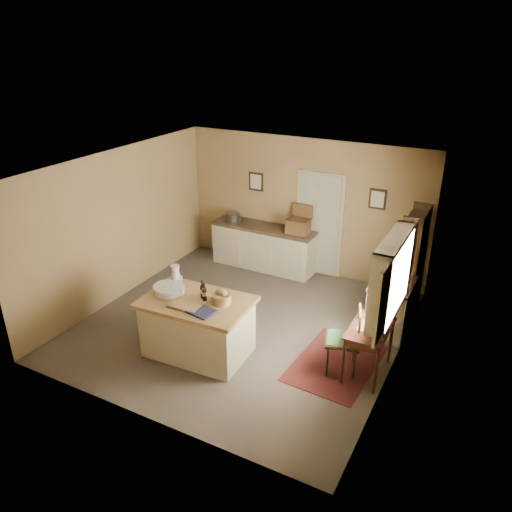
{
  "coord_description": "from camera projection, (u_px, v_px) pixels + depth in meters",
  "views": [
    {
      "loc": [
        3.54,
        -6.23,
        4.5
      ],
      "look_at": [
        0.08,
        0.34,
        1.15
      ],
      "focal_mm": 35.0,
      "sensor_mm": 36.0,
      "label": 1
    }
  ],
  "objects": [
    {
      "name": "ground",
      "position": [
        243.0,
        325.0,
        8.39
      ],
      "size": [
        5.0,
        5.0,
        0.0
      ],
      "primitive_type": "plane",
      "color": "brown",
      "rests_on": "ground"
    },
    {
      "name": "rug",
      "position": [
        336.0,
        363.0,
        7.41
      ],
      "size": [
        1.2,
        1.66,
        0.01
      ],
      "primitive_type": "cube",
      "rotation": [
        0.0,
        0.0,
        -0.06
      ],
      "color": "#421513",
      "rests_on": "ground"
    },
    {
      "name": "door",
      "position": [
        319.0,
        224.0,
        9.79
      ],
      "size": [
        0.97,
        0.06,
        2.11
      ],
      "primitive_type": "cube",
      "color": "#AAB098",
      "rests_on": "ground"
    },
    {
      "name": "wall_front",
      "position": [
        137.0,
        328.0,
        5.81
      ],
      "size": [
        5.0,
        0.1,
        2.7
      ],
      "primitive_type": "cube",
      "color": "#8D724D",
      "rests_on": "ground"
    },
    {
      "name": "wall_right",
      "position": [
        402.0,
        286.0,
        6.77
      ],
      "size": [
        0.1,
        5.0,
        2.7
      ],
      "primitive_type": "cube",
      "color": "#8D724D",
      "rests_on": "ground"
    },
    {
      "name": "wall_back",
      "position": [
        303.0,
        206.0,
        9.85
      ],
      "size": [
        5.0,
        0.1,
        2.7
      ],
      "primitive_type": "cube",
      "color": "#8D724D",
      "rests_on": "ground"
    },
    {
      "name": "sideboard",
      "position": [
        264.0,
        245.0,
        10.26
      ],
      "size": [
        2.17,
        0.62,
        1.18
      ],
      "color": "beige",
      "rests_on": "ground"
    },
    {
      "name": "work_island",
      "position": [
        197.0,
        325.0,
        7.48
      ],
      "size": [
        1.65,
        1.12,
        1.2
      ],
      "rotation": [
        0.0,
        0.0,
        0.05
      ],
      "color": "beige",
      "rests_on": "ground"
    },
    {
      "name": "shelving_unit",
      "position": [
        414.0,
        263.0,
        8.42
      ],
      "size": [
        0.32,
        0.84,
        1.87
      ],
      "color": "black",
      "rests_on": "ground"
    },
    {
      "name": "right_cabinet",
      "position": [
        392.0,
        303.0,
        8.15
      ],
      "size": [
        0.63,
        1.14,
        0.99
      ],
      "color": "beige",
      "rests_on": "ground"
    },
    {
      "name": "ceiling",
      "position": [
        240.0,
        167.0,
        7.27
      ],
      "size": [
        5.0,
        5.0,
        0.0
      ],
      "primitive_type": "plane",
      "color": "silver",
      "rests_on": "wall_back"
    },
    {
      "name": "wall_left",
      "position": [
        120.0,
        225.0,
        8.89
      ],
      "size": [
        0.1,
        5.0,
        2.7
      ],
      "primitive_type": "cube",
      "color": "#8D724D",
      "rests_on": "ground"
    },
    {
      "name": "framed_prints",
      "position": [
        313.0,
        190.0,
        9.59
      ],
      "size": [
        2.82,
        0.02,
        0.38
      ],
      "color": "black",
      "rests_on": "ground"
    },
    {
      "name": "window",
      "position": [
        394.0,
        277.0,
        6.56
      ],
      "size": [
        0.25,
        1.99,
        1.12
      ],
      "color": "beige",
      "rests_on": "ground"
    },
    {
      "name": "writing_desk",
      "position": [
        370.0,
        333.0,
        6.94
      ],
      "size": [
        0.54,
        0.88,
        0.82
      ],
      "color": "#321811",
      "rests_on": "ground"
    },
    {
      "name": "desk_chair",
      "position": [
        342.0,
        340.0,
        7.08
      ],
      "size": [
        0.59,
        0.59,
        1.0
      ],
      "primitive_type": null,
      "rotation": [
        0.0,
        0.0,
        0.32
      ],
      "color": "black",
      "rests_on": "ground"
    }
  ]
}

